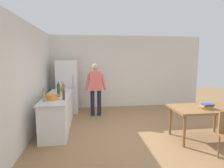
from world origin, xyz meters
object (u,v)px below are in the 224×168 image
(dining_table, at_px, (202,111))
(cooking_pot, at_px, (52,97))
(refrigerator, at_px, (67,86))
(bottle_beer_brown, at_px, (64,95))
(bottle_vinegar_tall, at_px, (44,96))
(book_stack, at_px, (207,106))
(bottle_wine_green, at_px, (58,89))
(utensil_jar, at_px, (62,89))
(person, at_px, (96,86))
(bottle_oil_amber, at_px, (64,88))

(dining_table, xyz_separation_m, cooking_pot, (-3.45, 0.62, 0.29))
(dining_table, bearing_deg, refrigerator, 140.71)
(bottle_beer_brown, relative_size, bottle_vinegar_tall, 0.81)
(bottle_beer_brown, height_order, book_stack, bottle_beer_brown)
(bottle_beer_brown, bearing_deg, bottle_wine_green, 107.39)
(utensil_jar, relative_size, book_stack, 1.25)
(refrigerator, distance_m, bottle_vinegar_tall, 2.32)
(cooking_pot, relative_size, bottle_vinegar_tall, 1.25)
(refrigerator, distance_m, bottle_wine_green, 1.46)
(cooking_pot, height_order, utensil_jar, utensil_jar)
(cooking_pot, height_order, bottle_beer_brown, bottle_beer_brown)
(cooking_pot, height_order, book_stack, cooking_pot)
(person, relative_size, cooking_pot, 4.25)
(bottle_wine_green, bearing_deg, bottle_beer_brown, -72.61)
(bottle_beer_brown, distance_m, book_stack, 3.30)
(utensil_jar, xyz_separation_m, bottle_beer_brown, (0.19, -1.16, 0.03))
(dining_table, relative_size, bottle_oil_amber, 5.00)
(person, bearing_deg, utensil_jar, -157.92)
(utensil_jar, distance_m, bottle_beer_brown, 1.18)
(utensil_jar, bearing_deg, cooking_pot, -94.44)
(refrigerator, height_order, book_stack, refrigerator)
(dining_table, height_order, bottle_beer_brown, bottle_beer_brown)
(bottle_oil_amber, xyz_separation_m, bottle_vinegar_tall, (-0.30, -1.17, 0.02))
(refrigerator, distance_m, bottle_beer_brown, 2.14)
(person, distance_m, bottle_oil_amber, 1.10)
(bottle_beer_brown, distance_m, bottle_vinegar_tall, 0.45)
(bottle_oil_amber, bearing_deg, bottle_vinegar_tall, -104.31)
(person, bearing_deg, bottle_beer_brown, -117.68)
(bottle_beer_brown, bearing_deg, bottle_vinegar_tall, -158.38)
(person, distance_m, book_stack, 3.30)
(refrigerator, distance_m, bottle_oil_amber, 1.13)
(utensil_jar, height_order, bottle_beer_brown, utensil_jar)
(dining_table, relative_size, bottle_vinegar_tall, 4.37)
(bottle_vinegar_tall, bearing_deg, dining_table, -6.43)
(person, distance_m, bottle_wine_green, 1.37)
(utensil_jar, relative_size, bottle_oil_amber, 1.14)
(bottle_wine_green, xyz_separation_m, bottle_vinegar_tall, (-0.20, -0.85, -0.01))
(bottle_beer_brown, xyz_separation_m, bottle_wine_green, (-0.21, 0.68, 0.04))
(bottle_vinegar_tall, bearing_deg, book_stack, -8.04)
(dining_table, height_order, cooking_pot, cooking_pot)
(bottle_oil_amber, bearing_deg, dining_table, -25.63)
(bottle_wine_green, bearing_deg, book_stack, -21.62)
(refrigerator, relative_size, bottle_oil_amber, 6.43)
(dining_table, xyz_separation_m, bottle_oil_amber, (-3.29, 1.58, 0.34))
(person, relative_size, bottle_wine_green, 5.00)
(book_stack, bearing_deg, bottle_vinegar_tall, 171.96)
(refrigerator, relative_size, cooking_pot, 4.50)
(refrigerator, relative_size, person, 1.06)
(cooking_pot, distance_m, book_stack, 3.58)
(person, bearing_deg, bottle_oil_amber, -148.95)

